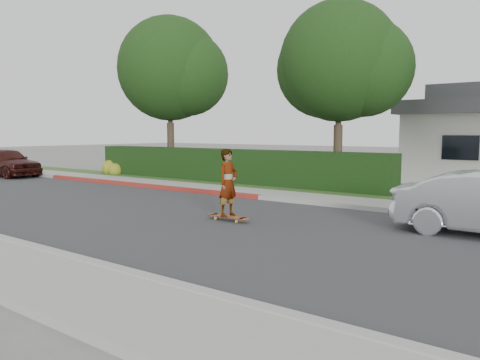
{
  "coord_description": "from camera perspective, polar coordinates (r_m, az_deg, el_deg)",
  "views": [
    {
      "loc": [
        9.63,
        -8.66,
        2.24
      ],
      "look_at": [
        2.47,
        1.01,
        1.0
      ],
      "focal_mm": 35.0,
      "sensor_mm": 36.0,
      "label": 1
    }
  ],
  "objects": [
    {
      "name": "tree_left",
      "position": [
        24.57,
        -8.28,
        12.91
      ],
      "size": [
        5.99,
        5.21,
        8.0
      ],
      "color": "#33261C",
      "rests_on": "ground"
    },
    {
      "name": "car_maroon",
      "position": [
        26.24,
        -26.63,
        1.96
      ],
      "size": [
        4.32,
        1.87,
        1.45
      ],
      "primitive_type": "imported",
      "rotation": [
        0.0,
        0.0,
        1.61
      ],
      "color": "#3A1612",
      "rests_on": "ground"
    },
    {
      "name": "skateboarder",
      "position": [
        11.7,
        -1.46,
        -0.32
      ],
      "size": [
        0.43,
        0.63,
        1.69
      ],
      "primitive_type": "imported",
      "rotation": [
        0.0,
        0.0,
        1.52
      ],
      "color": "white",
      "rests_on": "skateboard"
    },
    {
      "name": "hedge",
      "position": [
        20.33,
        -2.0,
        1.69
      ],
      "size": [
        15.0,
        1.0,
        1.5
      ],
      "primitive_type": "cube",
      "color": "black",
      "rests_on": "ground"
    },
    {
      "name": "curb_red_section",
      "position": [
        19.53,
        -12.3,
        -0.6
      ],
      "size": [
        12.0,
        0.21,
        0.15
      ],
      "primitive_type": "cube",
      "color": "maroon",
      "rests_on": "ground"
    },
    {
      "name": "curb_far",
      "position": [
        16.13,
        -0.51,
        -1.82
      ],
      "size": [
        60.0,
        0.2,
        0.15
      ],
      "primitive_type": "cube",
      "color": "#9E9E99",
      "rests_on": "ground"
    },
    {
      "name": "ground",
      "position": [
        13.14,
        -11.36,
        -4.04
      ],
      "size": [
        120.0,
        120.0,
        0.0
      ],
      "primitive_type": "plane",
      "color": "slate",
      "rests_on": "ground"
    },
    {
      "name": "tree_center",
      "position": [
        19.8,
        12.24,
        13.5
      ],
      "size": [
        5.66,
        4.84,
        7.44
      ],
      "color": "#33261C",
      "rests_on": "ground"
    },
    {
      "name": "planting_strip",
      "position": [
        18.18,
        4.25,
        -1.04
      ],
      "size": [
        60.0,
        1.6,
        0.1
      ],
      "primitive_type": "cube",
      "color": "#2D4C1E",
      "rests_on": "ground"
    },
    {
      "name": "sidewalk_far",
      "position": [
        16.85,
        1.34,
        -1.54
      ],
      "size": [
        60.0,
        1.6,
        0.12
      ],
      "primitive_type": "cube",
      "color": "gray",
      "rests_on": "ground"
    },
    {
      "name": "flowering_shrub",
      "position": [
        25.02,
        -15.33,
        1.32
      ],
      "size": [
        1.4,
        1.0,
        0.9
      ],
      "color": "#2D4C19",
      "rests_on": "ground"
    },
    {
      "name": "road",
      "position": [
        13.14,
        -11.36,
        -4.02
      ],
      "size": [
        60.0,
        8.0,
        0.01
      ],
      "primitive_type": "cube",
      "color": "#2D2D30",
      "rests_on": "ground"
    },
    {
      "name": "skateboard",
      "position": [
        11.82,
        -1.45,
        -4.49
      ],
      "size": [
        1.28,
        0.28,
        0.12
      ],
      "rotation": [
        0.0,
        0.0,
        -0.03
      ],
      "color": "gold",
      "rests_on": "ground"
    }
  ]
}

